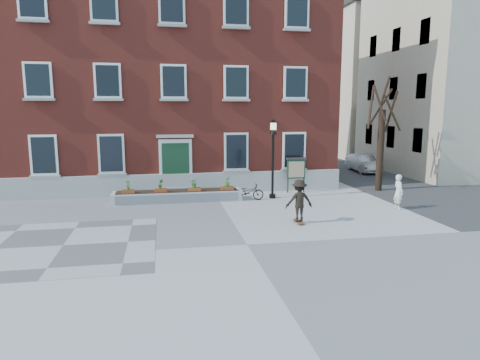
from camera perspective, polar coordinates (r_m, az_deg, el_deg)
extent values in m
plane|color=#A0A0A3|center=(14.37, 0.95, -8.60)|extent=(100.00, 100.00, 0.00)
cube|color=#565658|center=(15.42, -22.52, -8.06)|extent=(6.00, 6.00, 0.01)
imported|color=black|center=(21.01, 1.06, -1.61)|extent=(1.58, 0.65, 0.81)
imported|color=#ADAFB2|center=(31.56, 16.13, 2.17)|extent=(1.51, 3.83, 1.24)
imported|color=white|center=(20.38, 20.37, -1.49)|extent=(0.38, 0.58, 1.57)
cube|color=maroon|center=(27.43, -9.19, 12.63)|extent=(18.00, 10.00, 12.00)
cube|color=#A8A8A3|center=(22.62, -8.50, -0.54)|extent=(18.00, 0.24, 1.10)
cube|color=#A2A29D|center=(22.57, -8.46, -1.72)|extent=(2.60, 0.80, 0.20)
cube|color=#989893|center=(22.68, -8.49, -1.15)|extent=(2.20, 0.50, 0.20)
cube|color=silver|center=(22.49, -8.58, 2.24)|extent=(1.70, 0.12, 2.50)
cube|color=#13341D|center=(22.46, -8.57, 1.97)|extent=(1.40, 0.06, 2.30)
cube|color=#A2A29C|center=(22.32, -8.66, 5.79)|extent=(1.90, 0.25, 0.15)
cube|color=white|center=(23.11, -24.70, 3.03)|extent=(1.30, 0.10, 2.00)
cube|color=black|center=(23.06, -24.73, 3.02)|extent=(1.08, 0.04, 1.78)
cube|color=#A1A09B|center=(23.18, -24.55, 0.42)|extent=(1.44, 0.20, 0.12)
cube|color=white|center=(23.03, -25.33, 11.96)|extent=(1.30, 0.10, 1.70)
cube|color=black|center=(22.99, -25.37, 11.96)|extent=(1.08, 0.04, 1.48)
cube|color=gray|center=(22.94, -25.21, 9.70)|extent=(1.44, 0.20, 0.12)
cube|color=white|center=(23.52, -26.00, 20.73)|extent=(1.30, 0.10, 1.70)
cube|color=black|center=(23.47, -26.03, 20.75)|extent=(1.08, 0.04, 1.48)
cube|color=gray|center=(23.29, -25.87, 18.57)|extent=(1.44, 0.20, 0.12)
cube|color=silver|center=(22.54, -16.78, 3.36)|extent=(1.30, 0.10, 2.00)
cube|color=black|center=(22.49, -16.79, 3.34)|extent=(1.08, 0.04, 1.78)
cube|color=gray|center=(22.61, -16.67, 0.67)|extent=(1.44, 0.20, 0.12)
cube|color=white|center=(22.46, -17.23, 12.52)|extent=(1.30, 0.10, 1.70)
cube|color=black|center=(22.41, -17.25, 12.53)|extent=(1.08, 0.04, 1.48)
cube|color=gray|center=(22.36, -17.13, 10.21)|extent=(1.44, 0.20, 0.12)
cube|color=silver|center=(22.95, -17.71, 21.52)|extent=(1.30, 0.10, 1.70)
cube|color=black|center=(22.90, -17.73, 21.54)|extent=(1.08, 0.04, 1.48)
cube|color=#A6A6A1|center=(22.72, -17.61, 19.31)|extent=(1.44, 0.20, 0.12)
cube|color=white|center=(22.33, -8.85, 12.85)|extent=(1.30, 0.10, 1.70)
cube|color=black|center=(22.28, -8.84, 12.86)|extent=(1.08, 0.04, 1.48)
cube|color=#989893|center=(22.24, -8.78, 10.52)|extent=(1.44, 0.20, 0.12)
cube|color=silver|center=(22.83, -9.10, 21.90)|extent=(1.30, 0.10, 1.70)
cube|color=black|center=(22.78, -9.09, 21.93)|extent=(1.08, 0.04, 1.48)
cube|color=gray|center=(22.59, -9.03, 19.68)|extent=(1.44, 0.20, 0.12)
cube|color=silver|center=(22.74, -0.51, 3.82)|extent=(1.30, 0.10, 2.00)
cube|color=black|center=(22.69, -0.49, 3.80)|extent=(1.08, 0.04, 1.78)
cube|color=gray|center=(22.81, -0.48, 1.15)|extent=(1.44, 0.20, 0.12)
cube|color=white|center=(22.66, -0.52, 12.91)|extent=(1.30, 0.10, 1.70)
cube|color=black|center=(22.61, -0.50, 12.92)|extent=(1.08, 0.04, 1.48)
cube|color=#A2A19D|center=(22.57, -0.49, 10.61)|extent=(1.44, 0.20, 0.12)
cube|color=silver|center=(23.15, -0.54, 21.84)|extent=(1.30, 0.10, 1.70)
cube|color=black|center=(23.10, -0.51, 21.87)|extent=(1.08, 0.04, 1.48)
cube|color=gray|center=(22.92, -0.51, 19.65)|extent=(1.44, 0.20, 0.12)
cube|color=white|center=(23.50, 7.22, 3.93)|extent=(1.30, 0.10, 2.00)
cube|color=black|center=(23.45, 7.25, 3.92)|extent=(1.08, 0.04, 1.78)
cube|color=gray|center=(23.57, 7.21, 1.35)|extent=(1.44, 0.20, 0.12)
cube|color=white|center=(23.43, 7.41, 12.72)|extent=(1.30, 0.10, 1.70)
cube|color=black|center=(23.38, 7.44, 12.73)|extent=(1.08, 0.04, 1.48)
cube|color=#A4A49F|center=(23.34, 7.40, 10.50)|extent=(1.44, 0.20, 0.12)
cube|color=white|center=(23.90, 7.60, 21.37)|extent=(1.30, 0.10, 1.70)
cube|color=black|center=(23.85, 7.64, 21.39)|extent=(1.08, 0.04, 1.48)
cube|color=#A5A5A0|center=(23.67, 7.60, 19.24)|extent=(1.44, 0.20, 0.12)
cube|color=silver|center=(21.02, -8.32, -2.14)|extent=(6.20, 1.10, 0.50)
cube|color=#ADADAD|center=(20.48, -8.26, -2.45)|extent=(5.80, 0.02, 0.40)
cube|color=black|center=(20.98, -8.34, -1.47)|extent=(5.80, 0.90, 0.06)
cube|color=brown|center=(20.76, -14.67, -1.52)|extent=(0.60, 0.25, 0.20)
imported|color=#2A651E|center=(20.70, -14.71, -0.63)|extent=(0.24, 0.24, 0.45)
cube|color=brown|center=(20.70, -10.53, -1.40)|extent=(0.60, 0.25, 0.20)
imported|color=#33611D|center=(20.64, -10.56, -0.51)|extent=(0.25, 0.25, 0.45)
cube|color=#984821|center=(20.75, -6.11, -1.26)|extent=(0.60, 0.25, 0.20)
imported|color=#2E621D|center=(20.70, -6.12, -0.38)|extent=(0.40, 0.40, 0.45)
cube|color=brown|center=(20.93, -1.74, -1.12)|extent=(0.60, 0.25, 0.20)
imported|color=#37691F|center=(20.87, -1.74, -0.24)|extent=(0.25, 0.25, 0.45)
cylinder|color=black|center=(24.49, 18.20, 3.75)|extent=(0.36, 0.36, 4.40)
cylinder|color=black|center=(24.63, 19.51, 8.58)|extent=(0.12, 1.12, 2.23)
cylinder|color=black|center=(24.92, 18.26, 9.27)|extent=(1.18, 0.49, 1.97)
cylinder|color=#321F16|center=(24.46, 17.06, 9.32)|extent=(0.88, 1.14, 2.35)
cylinder|color=black|center=(24.04, 18.13, 9.69)|extent=(0.60, 0.77, 1.90)
cylinder|color=#322216|center=(23.93, 19.61, 8.45)|extent=(1.39, 0.55, 1.95)
cylinder|color=#2F2115|center=(24.59, 18.77, 11.15)|extent=(0.43, 0.48, 1.58)
cube|color=#3C3B3E|center=(34.95, 14.54, 1.91)|extent=(8.00, 36.00, 0.01)
cube|color=#BFB49A|center=(34.42, 27.29, 12.73)|extent=(10.00, 11.00, 14.00)
cube|color=beige|center=(44.54, 17.64, 11.73)|extent=(10.00, 11.00, 13.00)
cube|color=#36312E|center=(45.35, 18.09, 20.27)|extent=(10.40, 11.40, 0.50)
cube|color=black|center=(28.93, 22.64, 4.91)|extent=(0.08, 1.00, 1.50)
cube|color=black|center=(31.65, 19.50, 5.44)|extent=(0.08, 1.00, 1.50)
cube|color=black|center=(34.46, 16.85, 5.87)|extent=(0.08, 1.00, 1.50)
cube|color=black|center=(28.89, 23.07, 11.44)|extent=(0.08, 1.00, 1.50)
cube|color=black|center=(31.62, 19.83, 11.41)|extent=(0.08, 1.00, 1.50)
cube|color=black|center=(34.42, 17.12, 11.36)|extent=(0.08, 1.00, 1.50)
cube|color=black|center=(29.21, 23.50, 17.71)|extent=(0.08, 1.00, 1.50)
cube|color=black|center=(31.91, 20.17, 17.15)|extent=(0.08, 1.00, 1.50)
cube|color=black|center=(34.69, 17.39, 16.64)|extent=(0.08, 1.00, 1.50)
cylinder|color=black|center=(21.62, 4.34, -2.14)|extent=(0.32, 0.32, 0.20)
cylinder|color=black|center=(21.37, 4.39, 1.80)|extent=(0.12, 0.12, 3.20)
cone|color=black|center=(21.20, 4.45, 6.49)|extent=(0.40, 0.40, 0.30)
cube|color=#FFF7BB|center=(21.19, 4.46, 7.16)|extent=(0.24, 0.24, 0.34)
cone|color=black|center=(21.18, 4.47, 7.84)|extent=(0.40, 0.40, 0.16)
cylinder|color=#18301F|center=(22.96, 6.40, 0.54)|extent=(0.08, 0.08, 1.80)
cylinder|color=#193223|center=(23.23, 8.53, 0.60)|extent=(0.08, 0.08, 1.80)
cube|color=#1A3427|center=(23.04, 7.49, 1.43)|extent=(1.00, 0.10, 1.00)
cube|color=#D5C38A|center=(22.98, 7.54, 1.41)|extent=(0.85, 0.02, 0.85)
cube|color=#383230|center=(22.97, 7.52, 2.84)|extent=(1.10, 0.16, 0.10)
cube|color=brown|center=(17.08, 7.82, -5.52)|extent=(0.22, 0.78, 0.03)
cylinder|color=black|center=(16.81, 7.83, -5.89)|extent=(0.03, 0.05, 0.05)
cylinder|color=black|center=(16.87, 8.41, -5.85)|extent=(0.03, 0.05, 0.05)
cylinder|color=black|center=(17.32, 7.25, -5.41)|extent=(0.03, 0.05, 0.05)
cylinder|color=black|center=(17.38, 7.82, -5.38)|extent=(0.03, 0.05, 0.05)
imported|color=black|center=(16.89, 7.89, -2.74)|extent=(1.08, 0.63, 1.66)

